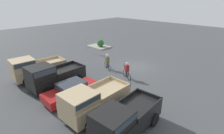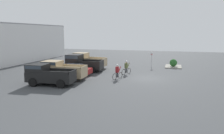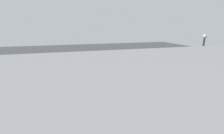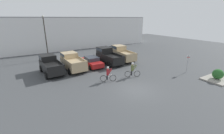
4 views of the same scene
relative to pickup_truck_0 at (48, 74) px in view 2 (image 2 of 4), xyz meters
The scene contains 11 objects.
ground_plane 11.33m from the pickup_truck_0, 56.63° to the right, with size 80.00×80.00×0.00m, color #424447.
pickup_truck_0 is the anchor object (origin of this frame).
pickup_truck_1 2.81m from the pickup_truck_0, ahead, with size 2.44×5.05×2.14m.
sedan_0 5.64m from the pickup_truck_0, ahead, with size 2.02×4.55×1.41m.
pickup_truck_2 8.41m from the pickup_truck_0, ahead, with size 2.43×5.08×2.33m.
pickup_truck_3 11.26m from the pickup_truck_0, ahead, with size 2.49×5.05×2.31m.
cyclist_0 10.35m from the pickup_truck_0, 38.84° to the right, with size 1.76×0.84×1.83m.
cyclist_1 7.86m from the pickup_truck_0, 51.31° to the right, with size 1.66×0.80×1.76m.
fire_lane_sign 17.43m from the pickup_truck_0, 30.98° to the right, with size 0.12×0.29×2.36m.
curb_island 20.24m from the pickup_truck_0, 37.47° to the right, with size 3.68×2.44×0.15m, color gray.
shrub 19.90m from the pickup_truck_0, 38.11° to the right, with size 1.14×1.14×1.14m.
Camera 2 is at (-25.47, -3.14, 5.37)m, focal length 35.00 mm.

